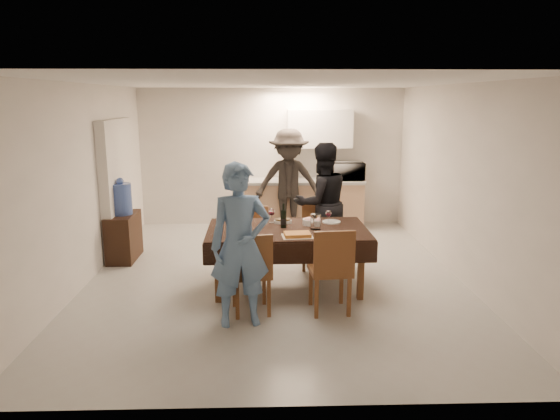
{
  "coord_description": "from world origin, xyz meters",
  "views": [
    {
      "loc": [
        -0.13,
        -6.54,
        2.4
      ],
      "look_at": [
        0.06,
        -0.3,
        1.0
      ],
      "focal_mm": 32.0,
      "sensor_mm": 36.0,
      "label": 1
    }
  ],
  "objects_px": {
    "water_jug": "(121,199)",
    "microwave": "(348,171)",
    "wine_bottle": "(284,216)",
    "savoury_tart": "(297,235)",
    "person_kitchen": "(289,182)",
    "console": "(124,237)",
    "person_near": "(240,245)",
    "person_far": "(322,203)",
    "water_pitcher": "(316,222)",
    "dining_table": "(288,231)"
  },
  "relations": [
    {
      "from": "person_far",
      "to": "console",
      "type": "bearing_deg",
      "value": -23.06
    },
    {
      "from": "wine_bottle",
      "to": "water_pitcher",
      "type": "distance_m",
      "value": 0.42
    },
    {
      "from": "console",
      "to": "water_jug",
      "type": "relative_size",
      "value": 1.62
    },
    {
      "from": "water_jug",
      "to": "person_kitchen",
      "type": "height_order",
      "value": "person_kitchen"
    },
    {
      "from": "water_pitcher",
      "to": "microwave",
      "type": "bearing_deg",
      "value": 73.78
    },
    {
      "from": "console",
      "to": "person_near",
      "type": "relative_size",
      "value": 0.43
    },
    {
      "from": "water_jug",
      "to": "console",
      "type": "bearing_deg",
      "value": 0.0
    },
    {
      "from": "person_near",
      "to": "person_kitchen",
      "type": "distance_m",
      "value": 3.76
    },
    {
      "from": "wine_bottle",
      "to": "person_kitchen",
      "type": "distance_m",
      "value": 2.6
    },
    {
      "from": "microwave",
      "to": "person_far",
      "type": "relative_size",
      "value": 0.34
    },
    {
      "from": "wine_bottle",
      "to": "microwave",
      "type": "distance_m",
      "value": 3.32
    },
    {
      "from": "wine_bottle",
      "to": "person_far",
      "type": "xyz_separation_m",
      "value": [
        0.6,
        1.0,
        -0.05
      ]
    },
    {
      "from": "water_jug",
      "to": "water_pitcher",
      "type": "distance_m",
      "value": 3.07
    },
    {
      "from": "savoury_tart",
      "to": "person_near",
      "type": "distance_m",
      "value": 0.94
    },
    {
      "from": "person_far",
      "to": "person_kitchen",
      "type": "relative_size",
      "value": 0.95
    },
    {
      "from": "microwave",
      "to": "console",
      "type": "bearing_deg",
      "value": 26.6
    },
    {
      "from": "water_pitcher",
      "to": "person_far",
      "type": "height_order",
      "value": "person_far"
    },
    {
      "from": "wine_bottle",
      "to": "savoury_tart",
      "type": "relative_size",
      "value": 0.86
    },
    {
      "from": "microwave",
      "to": "person_kitchen",
      "type": "xyz_separation_m",
      "value": [
        -1.13,
        -0.45,
        -0.13
      ]
    },
    {
      "from": "water_pitcher",
      "to": "person_near",
      "type": "relative_size",
      "value": 0.11
    },
    {
      "from": "wine_bottle",
      "to": "savoury_tart",
      "type": "distance_m",
      "value": 0.47
    },
    {
      "from": "microwave",
      "to": "water_jug",
      "type": "bearing_deg",
      "value": 26.6
    },
    {
      "from": "console",
      "to": "water_pitcher",
      "type": "xyz_separation_m",
      "value": [
        2.79,
        -1.29,
        0.54
      ]
    },
    {
      "from": "person_near",
      "to": "dining_table",
      "type": "bearing_deg",
      "value": 51.92
    },
    {
      "from": "water_pitcher",
      "to": "person_kitchen",
      "type": "xyz_separation_m",
      "value": [
        -0.21,
        2.69,
        0.06
      ]
    },
    {
      "from": "person_near",
      "to": "microwave",
      "type": "bearing_deg",
      "value": 55.91
    },
    {
      "from": "dining_table",
      "to": "person_far",
      "type": "bearing_deg",
      "value": 61.24
    },
    {
      "from": "dining_table",
      "to": "person_near",
      "type": "bearing_deg",
      "value": -118.76
    },
    {
      "from": "person_near",
      "to": "water_pitcher",
      "type": "bearing_deg",
      "value": 37.58
    },
    {
      "from": "console",
      "to": "person_near",
      "type": "height_order",
      "value": "person_near"
    },
    {
      "from": "savoury_tart",
      "to": "person_kitchen",
      "type": "relative_size",
      "value": 0.19
    },
    {
      "from": "dining_table",
      "to": "console",
      "type": "height_order",
      "value": "dining_table"
    },
    {
      "from": "wine_bottle",
      "to": "savoury_tart",
      "type": "height_order",
      "value": "wine_bottle"
    },
    {
      "from": "dining_table",
      "to": "microwave",
      "type": "distance_m",
      "value": 3.36
    },
    {
      "from": "person_far",
      "to": "person_kitchen",
      "type": "xyz_separation_m",
      "value": [
        -0.41,
        1.59,
        0.05
      ]
    },
    {
      "from": "person_far",
      "to": "person_near",
      "type": "bearing_deg",
      "value": 42.94
    },
    {
      "from": "console",
      "to": "water_pitcher",
      "type": "distance_m",
      "value": 3.12
    },
    {
      "from": "wine_bottle",
      "to": "person_near",
      "type": "bearing_deg",
      "value": -114.44
    },
    {
      "from": "savoury_tart",
      "to": "person_near",
      "type": "height_order",
      "value": "person_near"
    },
    {
      "from": "microwave",
      "to": "wine_bottle",
      "type": "bearing_deg",
      "value": 66.63
    },
    {
      "from": "wine_bottle",
      "to": "person_near",
      "type": "height_order",
      "value": "person_near"
    },
    {
      "from": "console",
      "to": "person_far",
      "type": "height_order",
      "value": "person_far"
    },
    {
      "from": "console",
      "to": "savoury_tart",
      "type": "distance_m",
      "value": 3.04
    },
    {
      "from": "savoury_tart",
      "to": "dining_table",
      "type": "bearing_deg",
      "value": 104.74
    },
    {
      "from": "water_pitcher",
      "to": "wine_bottle",
      "type": "bearing_deg",
      "value": 165.96
    },
    {
      "from": "savoury_tart",
      "to": "person_far",
      "type": "distance_m",
      "value": 1.5
    },
    {
      "from": "water_jug",
      "to": "microwave",
      "type": "bearing_deg",
      "value": 26.6
    },
    {
      "from": "person_kitchen",
      "to": "wine_bottle",
      "type": "bearing_deg",
      "value": -94.15
    },
    {
      "from": "dining_table",
      "to": "savoury_tart",
      "type": "bearing_deg",
      "value": -76.37
    },
    {
      "from": "microwave",
      "to": "person_near",
      "type": "distance_m",
      "value": 4.53
    }
  ]
}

